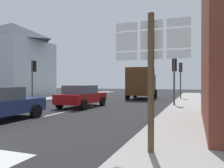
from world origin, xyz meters
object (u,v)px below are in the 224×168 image
at_px(delivery_truck, 142,82).
at_px(traffic_light_near_right, 174,71).
at_px(sedan_far, 82,96).
at_px(traffic_light_near_left, 33,72).
at_px(traffic_light_far_right, 181,72).
at_px(route_sign_post, 151,68).

height_order(delivery_truck, traffic_light_near_right, traffic_light_near_right).
height_order(sedan_far, traffic_light_near_left, traffic_light_near_left).
relative_size(traffic_light_far_right, traffic_light_near_right, 1.07).
bearing_deg(route_sign_post, traffic_light_near_right, 92.23).
distance_m(traffic_light_far_right, traffic_light_near_left, 13.47).
distance_m(sedan_far, traffic_light_near_left, 5.83).
bearing_deg(traffic_light_near_left, route_sign_post, -40.85).
relative_size(route_sign_post, traffic_light_near_left, 0.93).
distance_m(sedan_far, traffic_light_near_right, 6.50).
bearing_deg(traffic_light_near_left, delivery_truck, 43.68).
xyz_separation_m(delivery_truck, traffic_light_far_right, (3.70, 0.46, 0.98)).
bearing_deg(traffic_light_near_left, traffic_light_near_right, 3.74).
height_order(route_sign_post, traffic_light_near_left, traffic_light_near_left).
relative_size(route_sign_post, traffic_light_near_right, 0.96).
bearing_deg(delivery_truck, traffic_light_near_right, -59.86).
relative_size(traffic_light_far_right, traffic_light_near_left, 1.03).
bearing_deg(traffic_light_near_left, traffic_light_far_right, 34.16).
xyz_separation_m(sedan_far, traffic_light_near_right, (5.83, 2.32, 1.70)).
height_order(sedan_far, traffic_light_far_right, traffic_light_far_right).
bearing_deg(traffic_light_near_right, route_sign_post, -87.77).
bearing_deg(delivery_truck, sedan_far, -103.71).
height_order(delivery_truck, traffic_light_far_right, traffic_light_far_right).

